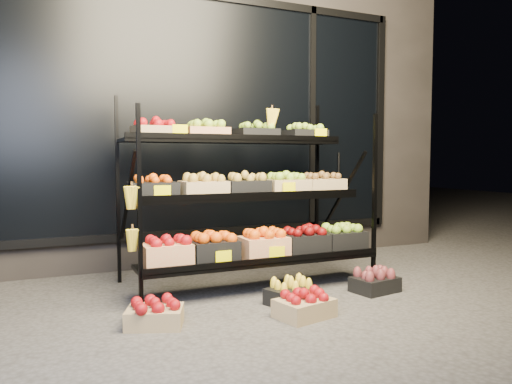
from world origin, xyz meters
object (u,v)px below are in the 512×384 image
floor_crate_midleft (291,292)px  floor_crate_midright (304,304)px  display_rack (247,196)px  floor_crate_left (155,313)px

floor_crate_midleft → floor_crate_midright: 0.34m
floor_crate_midright → display_rack: bearing=78.0°
display_rack → floor_crate_midright: 1.21m
floor_crate_midleft → floor_crate_midright: (-0.07, -0.33, 0.00)m
display_rack → floor_crate_midright: (0.01, -0.99, -0.70)m
display_rack → floor_crate_midleft: display_rack is taller
display_rack → floor_crate_left: size_ratio=5.00×
display_rack → floor_crate_midright: size_ratio=5.06×
display_rack → floor_crate_midleft: 0.96m
floor_crate_midright → floor_crate_midleft: bearing=64.7°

